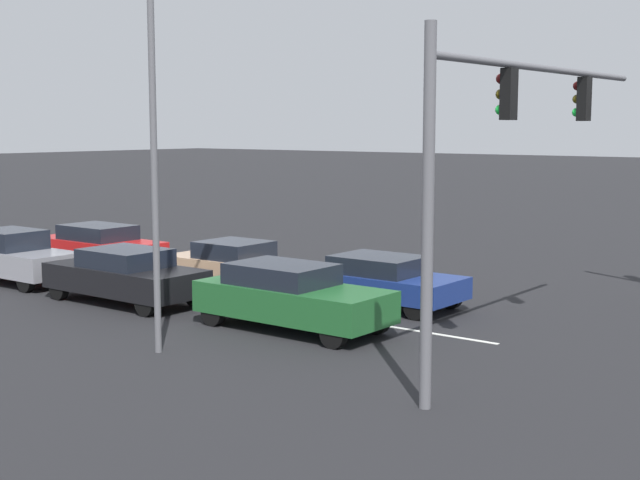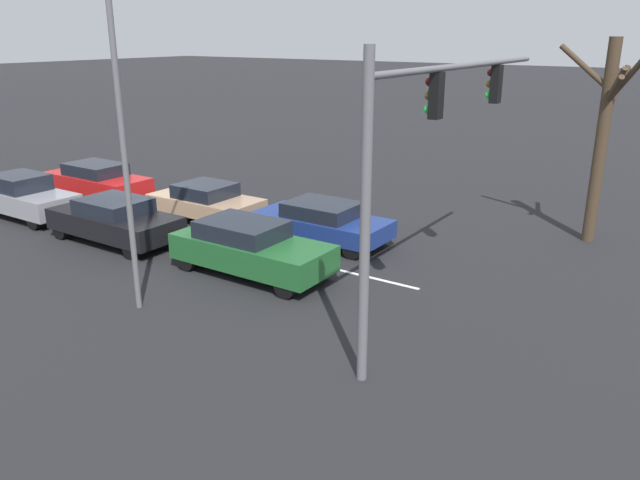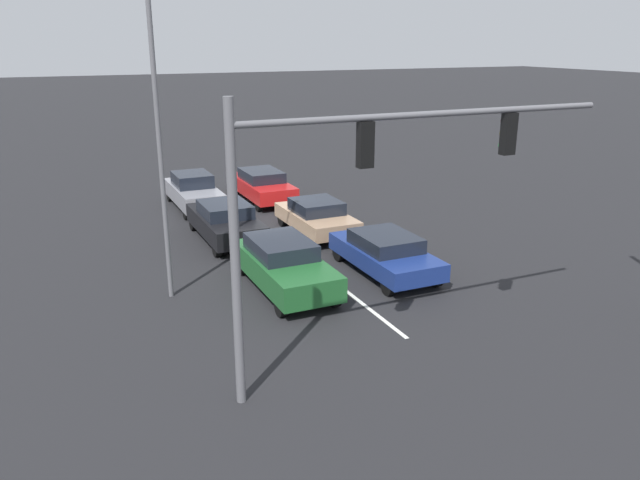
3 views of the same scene
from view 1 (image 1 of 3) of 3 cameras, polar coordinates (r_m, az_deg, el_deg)
name	(u,v)px [view 1 (image 1 of 3)]	position (r m, az deg, el deg)	size (l,w,h in m)	color
ground_plane	(167,291)	(25.91, -9.78, -3.21)	(240.00, 240.00, 0.00)	black
lane_stripe_left_divider	(223,299)	(24.36, -6.25, -3.80)	(0.12, 16.41, 0.01)	silver
car_navy_leftlane_front	(378,279)	(23.28, 3.75, -2.53)	(1.94, 4.48, 1.33)	navy
car_darkgreen_midlane_front	(291,296)	(20.57, -1.89, -3.59)	(1.89, 4.66, 1.52)	#1E5928
car_tan_leftlane_second	(234,263)	(26.09, -5.52, -1.49)	(1.94, 4.19, 1.35)	tan
car_black_midlane_second	(125,275)	(24.22, -12.36, -2.20)	(1.93, 4.61, 1.45)	black
car_gray_midlane_third	(12,256)	(28.36, -19.10, -0.99)	(1.77, 4.59, 1.58)	gray
car_red_leftlane_third	(99,246)	(30.31, -13.98, -0.35)	(1.86, 4.77, 1.44)	red
traffic_signal_gantry	(503,133)	(16.88, 11.66, 6.73)	(9.11, 0.37, 6.33)	slate
street_lamp_right_shoulder	(158,105)	(18.51, -10.30, 8.51)	(1.68, 0.24, 9.03)	slate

